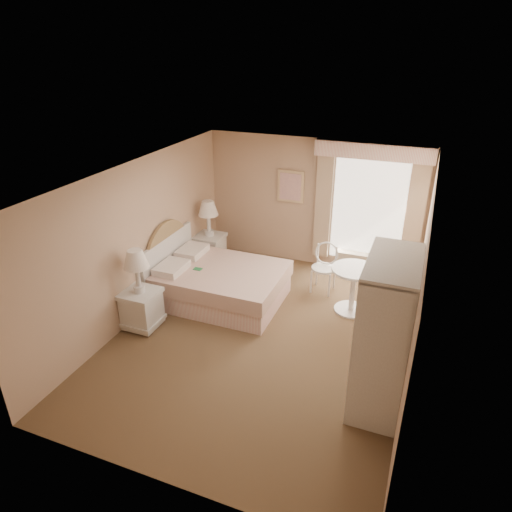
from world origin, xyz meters
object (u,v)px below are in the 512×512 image
at_px(bed, 216,282).
at_px(nightstand_far, 210,242).
at_px(nightstand_near, 141,299).
at_px(armoire, 383,346).
at_px(cafe_chair, 325,263).
at_px(round_table, 353,283).

height_order(bed, nightstand_far, nightstand_far).
bearing_deg(nightstand_near, nightstand_far, 90.00).
xyz_separation_m(bed, armoire, (2.94, -1.47, 0.47)).
xyz_separation_m(bed, nightstand_near, (-0.72, -1.18, 0.15)).
xyz_separation_m(cafe_chair, armoire, (1.30, -2.48, 0.29)).
bearing_deg(armoire, nightstand_near, 175.51).
bearing_deg(cafe_chair, round_table, -39.16).
xyz_separation_m(nightstand_near, nightstand_far, (-0.00, 2.36, 0.00)).
bearing_deg(armoire, nightstand_far, 144.08).
relative_size(bed, cafe_chair, 2.35).
xyz_separation_m(bed, round_table, (2.25, 0.48, 0.19)).
height_order(bed, round_table, bed).
distance_m(cafe_chair, armoire, 2.82).
bearing_deg(cafe_chair, nightstand_far, 178.72).
bearing_deg(nightstand_far, cafe_chair, -3.94).
bearing_deg(cafe_chair, nightstand_near, -134.35).
bearing_deg(bed, nightstand_near, -121.29).
distance_m(bed, armoire, 3.32).
bearing_deg(round_table, armoire, -70.45).
distance_m(bed, round_table, 2.30).
distance_m(nightstand_near, nightstand_far, 2.36).
height_order(nightstand_near, armoire, armoire).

